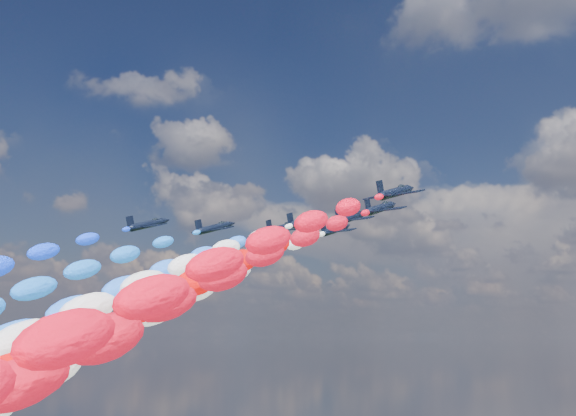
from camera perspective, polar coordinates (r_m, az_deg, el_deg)
The scene contains 12 objects.
jet_0 at distance 140.80m, azimuth -11.49°, elevation -1.35°, with size 9.45×12.68×2.79m, color black, non-canonical shape.
jet_1 at distance 142.81m, azimuth -6.06°, elevation -1.64°, with size 9.45×12.68×2.79m, color black, non-canonical shape.
jet_2 at distance 142.48m, azimuth -0.56°, elevation -1.67°, with size 9.45×12.68×2.79m, color black, non-canonical shape.
jet_3 at distance 134.52m, azimuth 1.36°, elevation -1.14°, with size 9.45×12.68×2.79m, color black, non-canonical shape.
jet_4 at distance 144.63m, azimuth 3.88°, elevation -1.78°, with size 9.45×12.68×2.79m, color black, non-canonical shape.
trail_4 at distance 95.57m, azimuth -17.17°, elevation -12.95°, with size 7.24×123.60×57.69m, color white, non-canonical shape.
jet_5 at distance 130.58m, azimuth 5.09°, elevation -0.81°, with size 9.45×12.68×2.79m, color black, non-canonical shape.
trail_5 at distance 81.29m, azimuth -18.94°, elevation -13.35°, with size 7.24×123.60×57.69m, color #F80909, non-canonical shape.
jet_6 at distance 121.50m, azimuth 7.55°, elevation -0.03°, with size 9.45×12.68×2.79m, color black, non-canonical shape.
trail_6 at distance 70.67m, azimuth -18.09°, elevation -13.90°, with size 7.24×123.60×57.69m, color red, non-canonical shape.
jet_7 at distance 108.55m, azimuth 8.77°, elevation 1.27°, with size 9.45×12.68×2.79m, color black, non-canonical shape.
trail_7 at distance 57.84m, azimuth -21.72°, elevation -14.53°, with size 7.24×123.60×57.69m, color red, non-canonical shape.
Camera 1 is at (75.79, -100.12, 79.96)m, focal length 43.34 mm.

